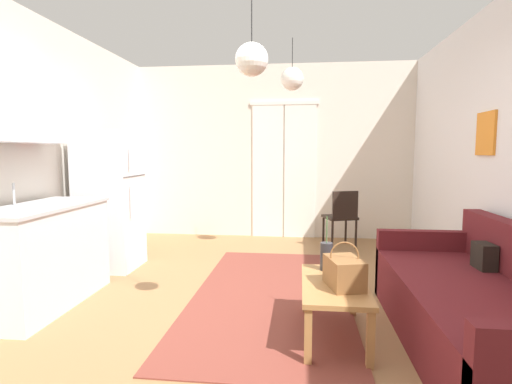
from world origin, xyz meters
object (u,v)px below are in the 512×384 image
object	(u,v)px
coffee_table	(334,290)
accent_chair	(342,215)
refrigerator	(110,201)
pendant_lamp_near	(252,59)
couch	(488,312)
handbag	(344,272)
bamboo_vase	(326,256)
pendant_lamp_far	(292,79)

from	to	relation	value
coffee_table	accent_chair	distance (m)	2.84
refrigerator	accent_chair	size ratio (longest dim) A/B	1.94
coffee_table	accent_chair	size ratio (longest dim) A/B	1.10
coffee_table	pendant_lamp_near	size ratio (longest dim) A/B	1.06
refrigerator	pendant_lamp_near	bearing A→B (deg)	-40.91
refrigerator	pendant_lamp_near	world-z (taller)	pendant_lamp_near
couch	pendant_lamp_near	distance (m)	2.39
couch	accent_chair	xyz separation A→B (m)	(-0.70, 2.93, 0.20)
handbag	refrigerator	world-z (taller)	refrigerator
bamboo_vase	accent_chair	distance (m)	2.54
couch	refrigerator	distance (m)	3.92
refrigerator	pendant_lamp_near	distance (m)	2.79
bamboo_vase	accent_chair	bearing A→B (deg)	81.50
accent_chair	pendant_lamp_far	bearing A→B (deg)	27.34
coffee_table	refrigerator	world-z (taller)	refrigerator
handbag	couch	bearing A→B (deg)	-0.84
coffee_table	accent_chair	bearing A→B (deg)	83.23
coffee_table	refrigerator	xyz separation A→B (m)	(-2.50, 1.51, 0.45)
coffee_table	bamboo_vase	xyz separation A→B (m)	(-0.04, 0.31, 0.17)
coffee_table	pendant_lamp_near	distance (m)	1.77
couch	coffee_table	size ratio (longest dim) A/B	2.37
pendant_lamp_near	pendant_lamp_far	distance (m)	2.26
accent_chair	pendant_lamp_near	distance (m)	3.47
bamboo_vase	pendant_lamp_far	xyz separation A→B (m)	(-0.33, 1.79, 1.75)
accent_chair	coffee_table	bearing A→B (deg)	64.79
handbag	pendant_lamp_near	world-z (taller)	pendant_lamp_near
couch	pendant_lamp_far	distance (m)	3.29
refrigerator	coffee_table	bearing A→B (deg)	-31.06
handbag	refrigerator	distance (m)	3.03
bamboo_vase	handbag	size ratio (longest dim) A/B	1.23
coffee_table	pendant_lamp_far	distance (m)	2.87
coffee_table	bamboo_vase	bearing A→B (deg)	97.62
handbag	pendant_lamp_far	distance (m)	2.84
couch	handbag	xyz separation A→B (m)	(-0.98, 0.01, 0.25)
bamboo_vase	accent_chair	size ratio (longest dim) A/B	0.54
handbag	pendant_lamp_far	bearing A→B (deg)	101.29
refrigerator	accent_chair	bearing A→B (deg)	24.88
couch	refrigerator	bearing A→B (deg)	155.48
refrigerator	pendant_lamp_far	bearing A→B (deg)	15.40
couch	accent_chair	size ratio (longest dim) A/B	2.62
handbag	refrigerator	xyz separation A→B (m)	(-2.56, 1.60, 0.28)
bamboo_vase	refrigerator	xyz separation A→B (m)	(-2.46, 1.20, 0.28)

